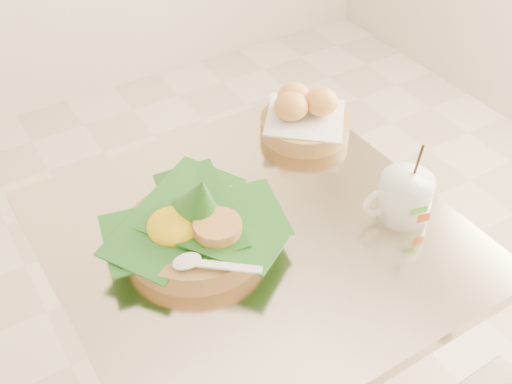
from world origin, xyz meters
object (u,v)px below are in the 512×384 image
cafe_table (255,310)px  rice_basket (195,226)px  coffee_mug (404,196)px  bread_basket (304,116)px

cafe_table → rice_basket: rice_basket is taller
rice_basket → coffee_mug: bearing=-20.2°
cafe_table → coffee_mug: coffee_mug is taller
cafe_table → coffee_mug: (0.26, -0.10, 0.27)m
cafe_table → bread_basket: size_ratio=3.26×
cafe_table → bread_basket: (0.25, 0.21, 0.26)m
bread_basket → cafe_table: bearing=-140.1°
bread_basket → coffee_mug: 0.31m
rice_basket → cafe_table: bearing=-16.3°
cafe_table → bread_basket: 0.42m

